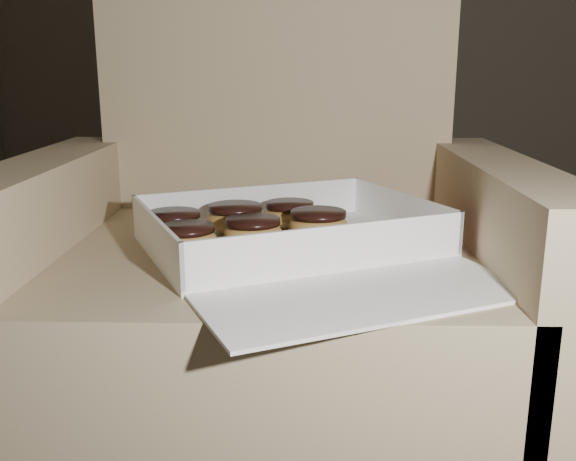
# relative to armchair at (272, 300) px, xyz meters

# --- Properties ---
(armchair) EXTENTS (0.88, 0.74, 0.91)m
(armchair) POSITION_rel_armchair_xyz_m (0.00, 0.00, 0.00)
(armchair) COLOR tan
(armchair) RESTS_ON floor
(bakery_box) EXTENTS (0.61, 0.65, 0.07)m
(bakery_box) POSITION_rel_armchair_xyz_m (0.05, -0.12, 0.14)
(bakery_box) COLOR white
(bakery_box) RESTS_ON armchair
(donut_a) EXTENTS (0.09, 0.09, 0.05)m
(donut_a) POSITION_rel_armchair_xyz_m (-0.02, -0.10, 0.15)
(donut_a) COLOR gold
(donut_a) RESTS_ON bakery_box
(donut_b) EXTENTS (0.09, 0.09, 0.04)m
(donut_b) POSITION_rel_armchair_xyz_m (-0.12, -0.15, 0.15)
(donut_b) COLOR gold
(donut_b) RESTS_ON bakery_box
(donut_c) EXTENTS (0.10, 0.10, 0.05)m
(donut_c) POSITION_rel_armchair_xyz_m (0.08, -0.06, 0.16)
(donut_c) COLOR gold
(donut_c) RESTS_ON bakery_box
(donut_d) EXTENTS (0.09, 0.09, 0.05)m
(donut_d) POSITION_rel_armchair_xyz_m (0.03, 0.02, 0.15)
(donut_d) COLOR gold
(donut_d) RESTS_ON bakery_box
(donut_e) EXTENTS (0.09, 0.09, 0.05)m
(donut_e) POSITION_rel_armchair_xyz_m (-0.16, -0.06, 0.15)
(donut_e) COLOR gold
(donut_e) RESTS_ON bakery_box
(donut_f) EXTENTS (0.10, 0.10, 0.05)m
(donut_f) POSITION_rel_armchair_xyz_m (-0.06, -0.02, 0.16)
(donut_f) COLOR gold
(donut_f) RESTS_ON bakery_box
(crumb_a) EXTENTS (0.01, 0.01, 0.00)m
(crumb_a) POSITION_rel_armchair_xyz_m (0.13, -0.16, 0.13)
(crumb_a) COLOR black
(crumb_a) RESTS_ON bakery_box
(crumb_b) EXTENTS (0.01, 0.01, 0.00)m
(crumb_b) POSITION_rel_armchair_xyz_m (-0.06, -0.26, 0.13)
(crumb_b) COLOR black
(crumb_b) RESTS_ON bakery_box
(crumb_c) EXTENTS (0.01, 0.01, 0.00)m
(crumb_c) POSITION_rel_armchair_xyz_m (-0.01, -0.24, 0.13)
(crumb_c) COLOR black
(crumb_c) RESTS_ON bakery_box
(crumb_d) EXTENTS (0.01, 0.01, 0.00)m
(crumb_d) POSITION_rel_armchair_xyz_m (0.19, -0.04, 0.13)
(crumb_d) COLOR black
(crumb_d) RESTS_ON bakery_box
(crumb_e) EXTENTS (0.01, 0.01, 0.00)m
(crumb_e) POSITION_rel_armchair_xyz_m (0.24, -0.06, 0.13)
(crumb_e) COLOR black
(crumb_e) RESTS_ON bakery_box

